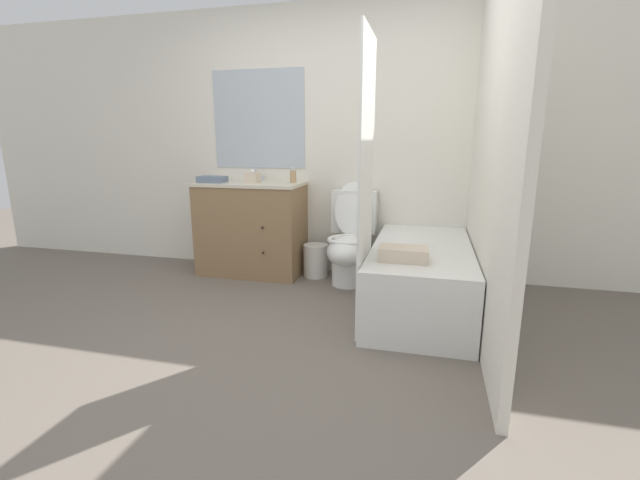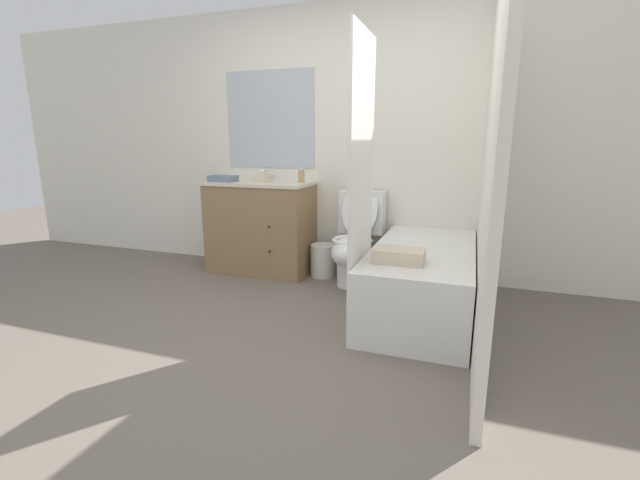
{
  "view_description": "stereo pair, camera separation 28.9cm",
  "coord_description": "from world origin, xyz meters",
  "px_view_note": "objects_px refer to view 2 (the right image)",
  "views": [
    {
      "loc": [
        0.9,
        -2.3,
        1.28
      ],
      "look_at": [
        0.11,
        0.79,
        0.54
      ],
      "focal_mm": 24.0,
      "sensor_mm": 36.0,
      "label": 1
    },
    {
      "loc": [
        1.18,
        -2.21,
        1.28
      ],
      "look_at": [
        0.11,
        0.79,
        0.54
      ],
      "focal_mm": 24.0,
      "sensor_mm": 36.0,
      "label": 2
    }
  ],
  "objects_px": {
    "vanity_cabinet": "(261,226)",
    "bath_towel_folded": "(399,256)",
    "bathtub": "(422,279)",
    "soap_dispenser": "(301,176)",
    "tissue_box": "(262,177)",
    "hand_towel_folded": "(223,178)",
    "toilet": "(356,242)",
    "sink_faucet": "(268,176)",
    "wastebasket": "(323,260)"
  },
  "relations": [
    {
      "from": "vanity_cabinet",
      "to": "bath_towel_folded",
      "type": "xyz_separation_m",
      "value": [
        1.51,
        -0.98,
        0.09
      ]
    },
    {
      "from": "bathtub",
      "to": "soap_dispenser",
      "type": "relative_size",
      "value": 11.03
    },
    {
      "from": "tissue_box",
      "to": "hand_towel_folded",
      "type": "relative_size",
      "value": 0.5
    },
    {
      "from": "toilet",
      "to": "sink_faucet",
      "type": "bearing_deg",
      "value": 164.78
    },
    {
      "from": "sink_faucet",
      "to": "hand_towel_folded",
      "type": "xyz_separation_m",
      "value": [
        -0.33,
        -0.3,
        -0.01
      ]
    },
    {
      "from": "toilet",
      "to": "bathtub",
      "type": "height_order",
      "value": "toilet"
    },
    {
      "from": "sink_faucet",
      "to": "bath_towel_folded",
      "type": "bearing_deg",
      "value": -37.66
    },
    {
      "from": "toilet",
      "to": "soap_dispenser",
      "type": "relative_size",
      "value": 6.34
    },
    {
      "from": "soap_dispenser",
      "to": "hand_towel_folded",
      "type": "height_order",
      "value": "soap_dispenser"
    },
    {
      "from": "vanity_cabinet",
      "to": "bathtub",
      "type": "relative_size",
      "value": 0.63
    },
    {
      "from": "vanity_cabinet",
      "to": "toilet",
      "type": "distance_m",
      "value": 0.99
    },
    {
      "from": "sink_faucet",
      "to": "tissue_box",
      "type": "bearing_deg",
      "value": -78.92
    },
    {
      "from": "bath_towel_folded",
      "to": "bathtub",
      "type": "bearing_deg",
      "value": 75.87
    },
    {
      "from": "bath_towel_folded",
      "to": "soap_dispenser",
      "type": "bearing_deg",
      "value": 136.96
    },
    {
      "from": "wastebasket",
      "to": "hand_towel_folded",
      "type": "xyz_separation_m",
      "value": [
        -0.97,
        -0.14,
        0.77
      ]
    },
    {
      "from": "vanity_cabinet",
      "to": "hand_towel_folded",
      "type": "bearing_deg",
      "value": -161.58
    },
    {
      "from": "sink_faucet",
      "to": "wastebasket",
      "type": "height_order",
      "value": "sink_faucet"
    },
    {
      "from": "bathtub",
      "to": "wastebasket",
      "type": "xyz_separation_m",
      "value": [
        -0.99,
        0.56,
        -0.09
      ]
    },
    {
      "from": "toilet",
      "to": "bathtub",
      "type": "relative_size",
      "value": 0.58
    },
    {
      "from": "bath_towel_folded",
      "to": "hand_towel_folded",
      "type": "bearing_deg",
      "value": 154.89
    },
    {
      "from": "toilet",
      "to": "tissue_box",
      "type": "bearing_deg",
      "value": 177.75
    },
    {
      "from": "sink_faucet",
      "to": "vanity_cabinet",
      "type": "bearing_deg",
      "value": -90.0
    },
    {
      "from": "sink_faucet",
      "to": "bathtub",
      "type": "relative_size",
      "value": 0.09
    },
    {
      "from": "wastebasket",
      "to": "hand_towel_folded",
      "type": "relative_size",
      "value": 1.22
    },
    {
      "from": "toilet",
      "to": "hand_towel_folded",
      "type": "distance_m",
      "value": 1.42
    },
    {
      "from": "bath_towel_folded",
      "to": "toilet",
      "type": "bearing_deg",
      "value": 120.46
    },
    {
      "from": "sink_faucet",
      "to": "soap_dispenser",
      "type": "distance_m",
      "value": 0.44
    },
    {
      "from": "toilet",
      "to": "soap_dispenser",
      "type": "distance_m",
      "value": 0.81
    },
    {
      "from": "soap_dispenser",
      "to": "wastebasket",
      "type": "bearing_deg",
      "value": -4.65
    },
    {
      "from": "sink_faucet",
      "to": "toilet",
      "type": "relative_size",
      "value": 0.16
    },
    {
      "from": "sink_faucet",
      "to": "hand_towel_folded",
      "type": "relative_size",
      "value": 0.56
    },
    {
      "from": "sink_faucet",
      "to": "toilet",
      "type": "height_order",
      "value": "sink_faucet"
    },
    {
      "from": "wastebasket",
      "to": "soap_dispenser",
      "type": "xyz_separation_m",
      "value": [
        -0.22,
        0.02,
        0.8
      ]
    },
    {
      "from": "vanity_cabinet",
      "to": "wastebasket",
      "type": "height_order",
      "value": "vanity_cabinet"
    },
    {
      "from": "sink_faucet",
      "to": "bath_towel_folded",
      "type": "xyz_separation_m",
      "value": [
        1.51,
        -1.17,
        -0.39
      ]
    },
    {
      "from": "bathtub",
      "to": "wastebasket",
      "type": "height_order",
      "value": "bathtub"
    },
    {
      "from": "vanity_cabinet",
      "to": "sink_faucet",
      "type": "xyz_separation_m",
      "value": [
        -0.0,
        0.19,
        0.47
      ]
    },
    {
      "from": "soap_dispenser",
      "to": "hand_towel_folded",
      "type": "bearing_deg",
      "value": -167.83
    },
    {
      "from": "soap_dispenser",
      "to": "bath_towel_folded",
      "type": "relative_size",
      "value": 0.44
    },
    {
      "from": "toilet",
      "to": "bath_towel_folded",
      "type": "xyz_separation_m",
      "value": [
        0.53,
        -0.9,
        0.15
      ]
    },
    {
      "from": "sink_faucet",
      "to": "soap_dispenser",
      "type": "relative_size",
      "value": 0.99
    },
    {
      "from": "sink_faucet",
      "to": "soap_dispenser",
      "type": "xyz_separation_m",
      "value": [
        0.41,
        -0.14,
        0.03
      ]
    },
    {
      "from": "wastebasket",
      "to": "soap_dispenser",
      "type": "height_order",
      "value": "soap_dispenser"
    },
    {
      "from": "wastebasket",
      "to": "soap_dispenser",
      "type": "relative_size",
      "value": 2.18
    },
    {
      "from": "bathtub",
      "to": "toilet",
      "type": "bearing_deg",
      "value": 145.04
    },
    {
      "from": "sink_faucet",
      "to": "bathtub",
      "type": "xyz_separation_m",
      "value": [
        1.62,
        -0.72,
        -0.68
      ]
    },
    {
      "from": "vanity_cabinet",
      "to": "wastebasket",
      "type": "bearing_deg",
      "value": 2.89
    },
    {
      "from": "sink_faucet",
      "to": "hand_towel_folded",
      "type": "distance_m",
      "value": 0.45
    },
    {
      "from": "hand_towel_folded",
      "to": "bath_towel_folded",
      "type": "relative_size",
      "value": 0.78
    },
    {
      "from": "bath_towel_folded",
      "to": "sink_faucet",
      "type": "bearing_deg",
      "value": 142.34
    }
  ]
}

